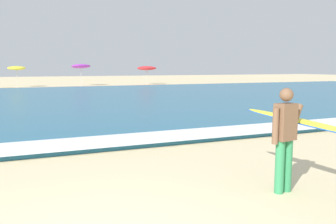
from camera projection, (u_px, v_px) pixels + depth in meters
sea at (29, 101)px, 20.99m from camera, size 120.00×28.00×0.14m
surf_foam at (50, 145)px, 8.76m from camera, size 120.00×1.53×0.01m
surfer_with_board at (295, 130)px, 5.91m from camera, size 1.12×2.75×1.73m
beach_umbrella_2 at (17, 68)px, 36.37m from camera, size 1.76×1.78×2.22m
beach_umbrella_3 at (81, 66)px, 39.23m from camera, size 2.07×2.10×2.47m
beach_umbrella_4 at (147, 68)px, 41.79m from camera, size 2.24×2.25×2.18m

